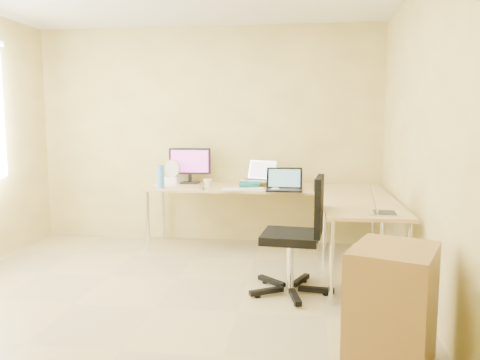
# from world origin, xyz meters

# --- Properties ---
(floor) EXTENTS (4.50, 4.50, 0.00)m
(floor) POSITION_xyz_m (0.00, 0.00, 0.00)
(floor) COLOR tan
(floor) RESTS_ON ground
(wall_back) EXTENTS (4.50, 0.00, 4.50)m
(wall_back) POSITION_xyz_m (0.00, 2.25, 1.30)
(wall_back) COLOR #E7D57D
(wall_back) RESTS_ON ground
(wall_right) EXTENTS (0.00, 4.50, 4.50)m
(wall_right) POSITION_xyz_m (2.10, 0.00, 1.30)
(wall_right) COLOR #E7D57D
(wall_right) RESTS_ON ground
(desk_main) EXTENTS (2.65, 0.70, 0.73)m
(desk_main) POSITION_xyz_m (0.72, 1.85, 0.36)
(desk_main) COLOR tan
(desk_main) RESTS_ON ground
(desk_return) EXTENTS (0.70, 1.30, 0.73)m
(desk_return) POSITION_xyz_m (1.70, 0.85, 0.36)
(desk_return) COLOR tan
(desk_return) RESTS_ON ground
(monitor) EXTENTS (0.51, 0.18, 0.43)m
(monitor) POSITION_xyz_m (-0.18, 2.05, 0.94)
(monitor) COLOR black
(monitor) RESTS_ON desk_main
(book_stack) EXTENTS (0.26, 0.33, 0.05)m
(book_stack) POSITION_xyz_m (0.56, 1.86, 0.76)
(book_stack) COLOR #115F60
(book_stack) RESTS_ON desk_main
(laptop_center) EXTENTS (0.43, 0.39, 0.23)m
(laptop_center) POSITION_xyz_m (0.66, 1.99, 0.90)
(laptop_center) COLOR #B2B2B5
(laptop_center) RESTS_ON desk_main
(laptop_black) EXTENTS (0.39, 0.29, 0.24)m
(laptop_black) POSITION_xyz_m (0.97, 1.58, 0.85)
(laptop_black) COLOR black
(laptop_black) RESTS_ON desk_main
(keyboard) EXTENTS (0.46, 0.23, 0.02)m
(keyboard) POSITION_xyz_m (0.53, 1.55, 0.74)
(keyboard) COLOR white
(keyboard) RESTS_ON desk_main
(mouse) EXTENTS (0.11, 0.08, 0.03)m
(mouse) POSITION_xyz_m (0.87, 1.58, 0.75)
(mouse) COLOR silver
(mouse) RESTS_ON desk_main
(mug) EXTENTS (0.10, 0.10, 0.09)m
(mug) POSITION_xyz_m (0.09, 1.80, 0.77)
(mug) COLOR white
(mug) RESTS_ON desk_main
(cd_stack) EXTENTS (0.13, 0.13, 0.03)m
(cd_stack) POSITION_xyz_m (0.07, 1.55, 0.74)
(cd_stack) COLOR silver
(cd_stack) RESTS_ON desk_main
(water_bottle) EXTENTS (0.09, 0.09, 0.26)m
(water_bottle) POSITION_xyz_m (-0.40, 1.60, 0.86)
(water_bottle) COLOR #3B85D6
(water_bottle) RESTS_ON desk_main
(papers) EXTENTS (0.35, 0.38, 0.01)m
(papers) POSITION_xyz_m (-0.40, 1.78, 0.73)
(papers) COLOR white
(papers) RESTS_ON desk_main
(white_box) EXTENTS (0.28, 0.23, 0.09)m
(white_box) POSITION_xyz_m (-0.40, 2.05, 0.77)
(white_box) COLOR white
(white_box) RESTS_ON desk_main
(desk_fan) EXTENTS (0.27, 0.27, 0.26)m
(desk_fan) POSITION_xyz_m (-0.37, 2.00, 0.86)
(desk_fan) COLOR beige
(desk_fan) RESTS_ON desk_main
(black_cup) EXTENTS (0.09, 0.09, 0.14)m
(black_cup) POSITION_xyz_m (1.32, 1.55, 0.80)
(black_cup) COLOR black
(black_cup) RESTS_ON desk_main
(laptop_return) EXTENTS (0.30, 0.25, 0.19)m
(laptop_return) POSITION_xyz_m (1.83, 0.40, 0.83)
(laptop_return) COLOR silver
(laptop_return) RESTS_ON desk_return
(office_chair) EXTENTS (0.68, 0.68, 1.03)m
(office_chair) POSITION_xyz_m (1.06, 0.49, 0.50)
(office_chair) COLOR black
(office_chair) RESTS_ON ground
(cabinet) EXTENTS (0.63, 0.69, 0.78)m
(cabinet) POSITION_xyz_m (1.70, -0.72, 0.36)
(cabinet) COLOR brown
(cabinet) RESTS_ON ground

